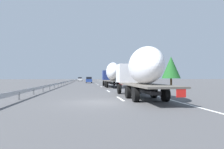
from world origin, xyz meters
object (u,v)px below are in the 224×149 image
object	(u,v)px
car_white_van	(80,79)
car_red_compact	(88,79)
truck_trailing	(140,70)
car_blue_sedan	(89,80)
truck_lead	(112,73)
road_sign	(112,76)

from	to	relation	value
car_white_van	car_red_compact	xyz separation A→B (m)	(18.83, -3.97, 0.02)
truck_trailing	car_red_compact	bearing A→B (deg)	2.12
car_white_van	car_blue_sedan	bearing A→B (deg)	-173.19
truck_lead	car_red_compact	world-z (taller)	truck_lead
truck_lead	car_blue_sedan	xyz separation A→B (m)	(24.45, 3.76, -1.48)
truck_lead	car_white_van	xyz separation A→B (m)	(54.67, 7.37, -1.51)
truck_lead	car_red_compact	bearing A→B (deg)	2.65
car_red_compact	road_sign	bearing A→B (deg)	-172.84
car_white_van	car_red_compact	distance (m)	19.24
truck_lead	car_white_van	distance (m)	55.19
truck_trailing	car_blue_sedan	xyz separation A→B (m)	(42.77, 3.76, -1.40)
car_white_van	road_sign	bearing A→B (deg)	-162.33
truck_lead	truck_trailing	size ratio (longest dim) A/B	1.02
car_blue_sedan	road_sign	xyz separation A→B (m)	(-2.63, -6.86, 1.18)
truck_trailing	car_blue_sedan	size ratio (longest dim) A/B	2.97
car_white_van	road_sign	xyz separation A→B (m)	(-32.85, -10.47, 1.21)
truck_lead	truck_trailing	distance (m)	18.32
road_sign	truck_lead	bearing A→B (deg)	171.91
truck_trailing	car_red_compact	size ratio (longest dim) A/B	2.88
car_blue_sedan	road_sign	bearing A→B (deg)	-111.00
truck_lead	car_white_van	world-z (taller)	truck_lead
truck_trailing	car_white_van	xyz separation A→B (m)	(72.99, 7.37, -1.43)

